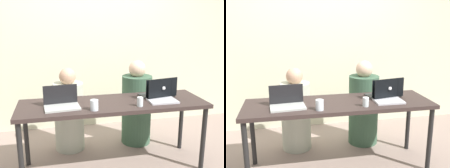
{
  "view_description": "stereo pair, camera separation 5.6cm",
  "coord_description": "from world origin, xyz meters",
  "views": [
    {
      "loc": [
        -0.57,
        -2.53,
        1.59
      ],
      "look_at": [
        0.0,
        0.06,
        0.93
      ],
      "focal_mm": 42.0,
      "sensor_mm": 36.0,
      "label": 1
    },
    {
      "loc": [
        -0.52,
        -2.54,
        1.59
      ],
      "look_at": [
        0.0,
        0.06,
        0.93
      ],
      "focal_mm": 42.0,
      "sensor_mm": 36.0,
      "label": 2
    }
  ],
  "objects": [
    {
      "name": "water_glass_left",
      "position": [
        -0.23,
        -0.2,
        0.8
      ],
      "size": [
        0.08,
        0.08,
        0.1
      ],
      "color": "silver",
      "rests_on": "desk"
    },
    {
      "name": "water_glass_right",
      "position": [
        0.23,
        -0.18,
        0.79
      ],
      "size": [
        0.06,
        0.06,
        0.09
      ],
      "color": "silver",
      "rests_on": "desk"
    },
    {
      "name": "person_on_right",
      "position": [
        0.43,
        0.55,
        0.48
      ],
      "size": [
        0.45,
        0.45,
        1.09
      ],
      "rotation": [
        0.0,
        0.0,
        3.35
      ],
      "color": "#395942",
      "rests_on": "ground"
    },
    {
      "name": "laptop_front_right",
      "position": [
        0.51,
        -0.05,
        0.8
      ],
      "size": [
        0.3,
        0.25,
        0.21
      ],
      "rotation": [
        0.0,
        0.0,
        -0.02
      ],
      "color": "silver",
      "rests_on": "desk"
    },
    {
      "name": "desk",
      "position": [
        0.0,
        0.0,
        0.68
      ],
      "size": [
        1.94,
        0.6,
        0.75
      ],
      "color": "#342825",
      "rests_on": "ground"
    },
    {
      "name": "laptop_front_left",
      "position": [
        -0.53,
        -0.05,
        0.8
      ],
      "size": [
        0.35,
        0.26,
        0.21
      ],
      "rotation": [
        0.0,
        0.0,
        0.09
      ],
      "color": "#B4B9B4",
      "rests_on": "desk"
    },
    {
      "name": "person_on_left",
      "position": [
        -0.43,
        0.55,
        0.46
      ],
      "size": [
        0.37,
        0.37,
        1.03
      ],
      "rotation": [
        0.0,
        0.0,
        3.17
      ],
      "color": "#B0B7A3",
      "rests_on": "ground"
    },
    {
      "name": "laptop_back_right",
      "position": [
        0.53,
        0.08,
        0.8
      ],
      "size": [
        0.4,
        0.3,
        0.23
      ],
      "rotation": [
        0.0,
        0.0,
        3.34
      ],
      "color": "#373838",
      "rests_on": "desk"
    },
    {
      "name": "ground_plane",
      "position": [
        0.0,
        0.0,
        0.0
      ],
      "size": [
        12.0,
        12.0,
        0.0
      ],
      "primitive_type": "plane",
      "color": "gray"
    },
    {
      "name": "back_wall",
      "position": [
        0.0,
        1.3,
        1.17
      ],
      "size": [
        5.04,
        0.1,
        2.35
      ],
      "primitive_type": "cube",
      "color": "beige",
      "rests_on": "ground"
    }
  ]
}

